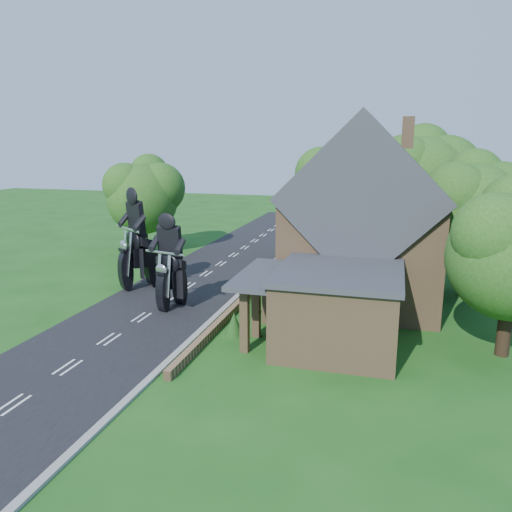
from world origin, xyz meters
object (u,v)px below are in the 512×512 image
(motorcycle_follow, at_px, (139,274))
(annex, at_px, (335,306))
(house, at_px, (364,224))
(motorcycle_lead, at_px, (172,294))
(garden_wall, at_px, (250,293))

(motorcycle_follow, bearing_deg, annex, -168.83)
(house, bearing_deg, motorcycle_follow, -174.35)
(annex, distance_m, motorcycle_follow, 13.70)
(annex, relative_size, motorcycle_follow, 3.56)
(annex, bearing_deg, motorcycle_follow, 156.28)
(house, bearing_deg, motorcycle_lead, -156.41)
(garden_wall, relative_size, motorcycle_follow, 11.11)
(garden_wall, height_order, house, house)
(annex, xyz_separation_m, motorcycle_lead, (-9.00, 2.60, -0.99))
(garden_wall, xyz_separation_m, house, (6.19, 1.00, 4.14))
(annex, bearing_deg, motorcycle_lead, 163.89)
(motorcycle_lead, bearing_deg, garden_wall, -123.78)
(annex, bearing_deg, garden_wall, 133.84)
(motorcycle_follow, bearing_deg, motorcycle_lead, 175.39)
(motorcycle_follow, bearing_deg, garden_wall, -142.63)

